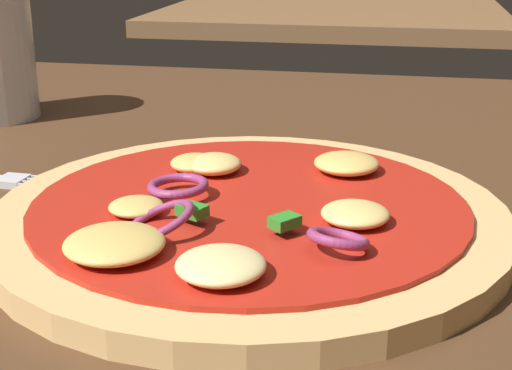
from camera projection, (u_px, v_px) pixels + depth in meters
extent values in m
cube|color=#4C301C|center=(319.00, 250.00, 0.44)|extent=(1.41, 0.93, 0.03)
cylinder|color=tan|center=(249.00, 218.00, 0.42)|extent=(0.29, 0.29, 0.01)
cylinder|color=red|center=(249.00, 204.00, 0.42)|extent=(0.25, 0.25, 0.00)
ellipsoid|color=#EFCC72|center=(214.00, 164.00, 0.47)|extent=(0.04, 0.04, 0.01)
ellipsoid|color=#E5BC60|center=(136.00, 206.00, 0.40)|extent=(0.03, 0.03, 0.01)
ellipsoid|color=#E5BC60|center=(195.00, 163.00, 0.47)|extent=(0.03, 0.03, 0.01)
ellipsoid|color=#E5BC60|center=(115.00, 243.00, 0.35)|extent=(0.05, 0.05, 0.01)
ellipsoid|color=#E5BC60|center=(347.00, 163.00, 0.47)|extent=(0.04, 0.04, 0.01)
ellipsoid|color=#EFCC72|center=(355.00, 214.00, 0.39)|extent=(0.04, 0.04, 0.01)
ellipsoid|color=#F4DB8E|center=(221.00, 265.00, 0.33)|extent=(0.04, 0.04, 0.01)
torus|color=#93386B|center=(178.00, 186.00, 0.43)|extent=(0.04, 0.04, 0.01)
torus|color=#93386B|center=(338.00, 239.00, 0.35)|extent=(0.04, 0.04, 0.01)
torus|color=#93386B|center=(159.00, 221.00, 0.38)|extent=(0.05, 0.05, 0.02)
cube|color=#2D8C28|center=(235.00, 254.00, 0.34)|extent=(0.01, 0.01, 0.00)
cube|color=#2D8C28|center=(285.00, 221.00, 0.37)|extent=(0.02, 0.02, 0.01)
cube|color=#2D8C28|center=(192.00, 210.00, 0.39)|extent=(0.02, 0.02, 0.01)
cube|color=silver|center=(13.00, 181.00, 0.50)|extent=(0.02, 0.02, 0.01)
cube|color=silver|center=(46.00, 189.00, 0.48)|extent=(0.04, 0.00, 0.00)
cube|color=silver|center=(50.00, 186.00, 0.49)|extent=(0.04, 0.00, 0.00)
cube|color=silver|center=(54.00, 183.00, 0.49)|extent=(0.04, 0.00, 0.00)
cube|color=silver|center=(59.00, 180.00, 0.50)|extent=(0.04, 0.00, 0.00)
cube|color=brown|center=(334.00, 14.00, 1.55)|extent=(0.69, 0.61, 0.03)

